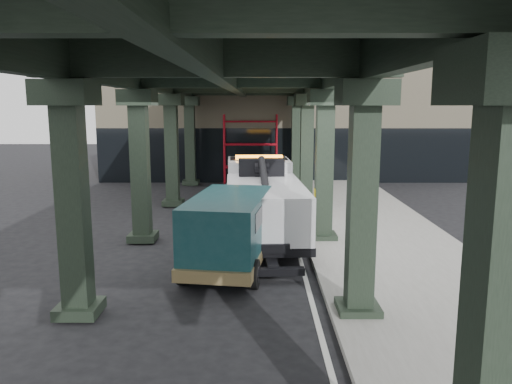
{
  "coord_description": "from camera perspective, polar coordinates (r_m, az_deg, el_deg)",
  "views": [
    {
      "loc": [
        0.46,
        -14.14,
        4.5
      ],
      "look_at": [
        0.38,
        1.98,
        1.7
      ],
      "focal_mm": 35.0,
      "sensor_mm": 36.0,
      "label": 1
    }
  ],
  "objects": [
    {
      "name": "scaffolding",
      "position": [
        28.88,
        -0.63,
        5.11
      ],
      "size": [
        3.08,
        0.88,
        4.0
      ],
      "color": "#A90D1A",
      "rests_on": "ground"
    },
    {
      "name": "sidewalk",
      "position": [
        17.21,
        13.91,
        -5.33
      ],
      "size": [
        5.0,
        40.0,
        0.15
      ],
      "primitive_type": "cube",
      "color": "gray",
      "rests_on": "ground"
    },
    {
      "name": "lane_stripe",
      "position": [
        16.8,
        4.53,
        -5.69
      ],
      "size": [
        0.12,
        38.0,
        0.01
      ],
      "primitive_type": "cube",
      "color": "silver",
      "rests_on": "ground"
    },
    {
      "name": "viaduct",
      "position": [
        16.19,
        -2.83,
        13.25
      ],
      "size": [
        7.4,
        32.0,
        6.4
      ],
      "color": "black",
      "rests_on": "ground"
    },
    {
      "name": "towed_van",
      "position": [
        14.01,
        -2.87,
        -4.14
      ],
      "size": [
        2.67,
        5.33,
        2.07
      ],
      "rotation": [
        0.0,
        0.0,
        -0.15
      ],
      "color": "#113B40",
      "rests_on": "ground"
    },
    {
      "name": "building",
      "position": [
        34.18,
        2.9,
        9.01
      ],
      "size": [
        22.0,
        10.0,
        8.0
      ],
      "primitive_type": "cube",
      "color": "#C6B793",
      "rests_on": "ground"
    },
    {
      "name": "ground",
      "position": [
        14.84,
        -1.51,
        -7.79
      ],
      "size": [
        90.0,
        90.0,
        0.0
      ],
      "primitive_type": "plane",
      "color": "black",
      "rests_on": "ground"
    },
    {
      "name": "tow_truck",
      "position": [
        17.44,
        0.67,
        -0.55
      ],
      "size": [
        2.87,
        8.57,
        2.77
      ],
      "rotation": [
        0.0,
        0.0,
        0.05
      ],
      "color": "black",
      "rests_on": "ground"
    }
  ]
}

